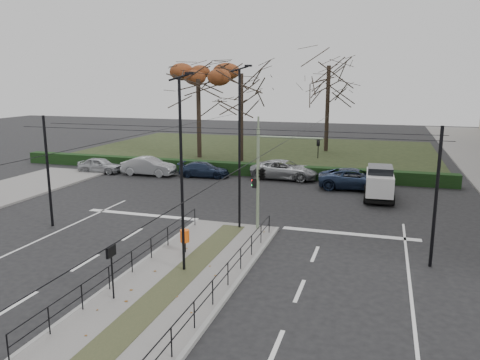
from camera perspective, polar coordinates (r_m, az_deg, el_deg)
The scene contains 20 objects.
ground at distance 21.20m, azimuth -4.52°, elevation -9.49°, with size 140.00×140.00×0.00m, color black.
median_island at distance 19.06m, azimuth -7.35°, elevation -11.89°, with size 4.40×15.00×0.14m, color slate.
park at distance 52.61m, azimuth 2.27°, elevation 3.60°, with size 38.00×26.00×0.10m, color black.
hedge at distance 39.91m, azimuth -2.71°, elevation 1.54°, with size 38.00×1.00×1.00m, color black.
median_railing at distance 18.63m, azimuth -7.56°, elevation -9.45°, with size 4.14×13.24×0.92m.
catenary at distance 21.68m, azimuth -3.09°, elevation 0.46°, with size 20.00×34.00×6.00m.
traffic_light at distance 23.95m, azimuth 2.91°, elevation 1.03°, with size 3.57×2.05×5.26m.
litter_bin at distance 21.36m, azimuth -6.75°, elevation -6.83°, with size 0.41×0.41×1.05m.
info_panel at distance 17.22m, azimuth -15.43°, elevation -9.09°, with size 0.11×0.51×1.97m.
streetlamp_median_near at distance 18.54m, azimuth -7.09°, elevation 0.78°, with size 0.66×0.14×7.94m.
streetlamp_median_far at distance 23.95m, azimuth -0.03°, elevation 3.97°, with size 0.70×0.14×8.39m.
parked_car_first at distance 41.84m, azimuth -16.69°, elevation 1.75°, with size 1.55×3.86×1.31m, color #989B9F.
parked_car_second at distance 39.76m, azimuth -11.05°, elevation 1.65°, with size 1.59×4.56×1.50m, color #989B9F.
parked_car_third at distance 38.49m, azimuth -4.40°, elevation 1.28°, with size 1.69×4.16×1.21m, color #1C2841.
parked_car_fourth at distance 37.71m, azimuth 5.46°, elevation 1.26°, with size 2.49×5.41×1.50m, color #989B9F.
white_van at distance 32.28m, azimuth 16.64°, elevation -0.25°, with size 2.03×4.17×2.25m.
rust_tree at distance 47.37m, azimuth -5.13°, elevation 12.15°, with size 9.14×9.14×10.27m.
bare_tree_center at distance 52.48m, azimuth 10.77°, elevation 12.83°, with size 7.32×7.32×12.29m.
bare_tree_near at distance 45.02m, azimuth 0.13°, elevation 12.10°, with size 6.67×6.67×11.06m.
parked_car_fifth at distance 35.04m, azimuth 13.90°, elevation 0.12°, with size 2.46×5.34×1.48m, color #1C2841.
Camera 1 is at (7.39, -18.29, 7.77)m, focal length 35.00 mm.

